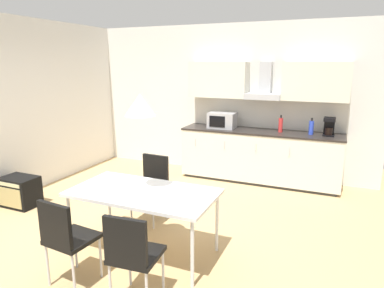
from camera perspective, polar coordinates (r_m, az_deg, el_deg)
ground_plane at (r=4.55m, az=-7.76°, el=-13.86°), size 7.26×8.12×0.02m
wall_back at (r=6.60m, az=4.24°, el=7.37°), size 5.81×0.10×2.76m
kitchen_counter at (r=6.17m, az=11.15°, el=-1.96°), size 2.75×0.66×0.91m
backsplash_tile at (r=6.33m, az=12.02°, el=4.90°), size 2.73×0.02×0.50m
upper_wall_cabinets at (r=6.12m, az=12.00°, el=10.20°), size 2.73×0.40×0.64m
microwave at (r=6.22m, az=5.06°, el=3.96°), size 0.48×0.35×0.28m
coffee_maker at (r=5.95m, az=21.88°, el=2.72°), size 0.18×0.19×0.30m
bottle_blue at (r=5.96m, az=19.26°, el=2.63°), size 0.08×0.08×0.27m
bottle_red at (r=6.01m, az=14.55°, el=3.11°), size 0.07×0.07×0.29m
dining_table at (r=3.74m, az=-8.12°, el=-8.40°), size 1.56×0.82×0.73m
chair_near_left at (r=3.44m, az=-20.39°, el=-13.94°), size 0.44×0.44×0.87m
chair_near_right at (r=3.03m, az=-10.01°, el=-17.12°), size 0.43×0.43×0.87m
chair_far_left at (r=4.60m, az=-6.69°, el=-6.19°), size 0.42×0.42×0.87m
guitar_amp at (r=5.68m, az=-26.75°, el=-7.07°), size 0.52×0.37×0.44m
pendant_lamp at (r=3.50m, az=-8.64°, el=6.46°), size 0.32×0.32×0.22m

